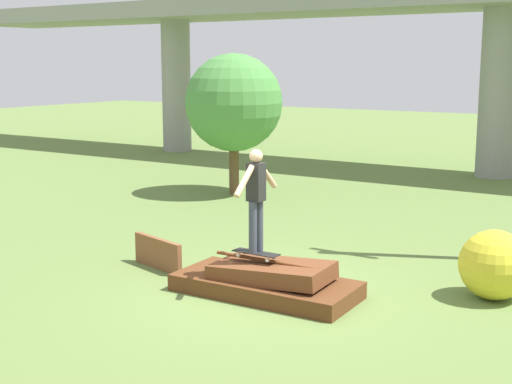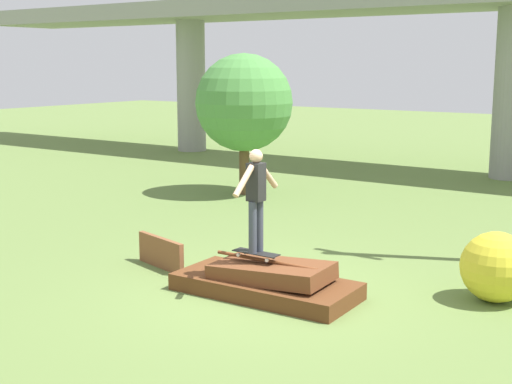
% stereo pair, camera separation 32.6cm
% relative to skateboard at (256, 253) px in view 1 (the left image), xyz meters
% --- Properties ---
extents(ground_plane, '(80.00, 80.00, 0.00)m').
position_rel_skateboard_xyz_m(ground_plane, '(0.14, 0.04, -0.62)').
color(ground_plane, olive).
extents(scrap_pile, '(2.74, 1.28, 0.55)m').
position_rel_skateboard_xyz_m(scrap_pile, '(0.18, 0.04, -0.41)').
color(scrap_pile, '#5B3319').
rests_on(scrap_pile, ground_plane).
extents(scrap_plank_loose, '(1.21, 0.41, 0.52)m').
position_rel_skateboard_xyz_m(scrap_plank_loose, '(-2.08, 0.22, -0.36)').
color(scrap_plank_loose, brown).
rests_on(scrap_plank_loose, ground_plane).
extents(skateboard, '(0.74, 0.22, 0.09)m').
position_rel_skateboard_xyz_m(skateboard, '(0.00, 0.00, 0.00)').
color(skateboard, black).
rests_on(skateboard, scrap_pile).
extents(skater, '(0.22, 1.07, 1.53)m').
position_rel_skateboard_xyz_m(skater, '(0.00, -0.00, 0.89)').
color(skater, '#383D4C').
rests_on(skater, skateboard).
extents(highway_overpass, '(44.00, 3.52, 5.58)m').
position_rel_skateboard_xyz_m(highway_overpass, '(0.14, 13.12, 4.20)').
color(highway_overpass, gray).
rests_on(highway_overpass, ground_plane).
extents(tree_behind_left, '(2.50, 2.50, 3.63)m').
position_rel_skateboard_xyz_m(tree_behind_left, '(-4.85, 6.57, 1.75)').
color(tree_behind_left, brown).
rests_on(tree_behind_left, ground_plane).
extents(bush_yellow_flowering, '(1.02, 1.02, 1.02)m').
position_rel_skateboard_xyz_m(bush_yellow_flowering, '(3.04, 1.64, -0.11)').
color(bush_yellow_flowering, gold).
rests_on(bush_yellow_flowering, ground_plane).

